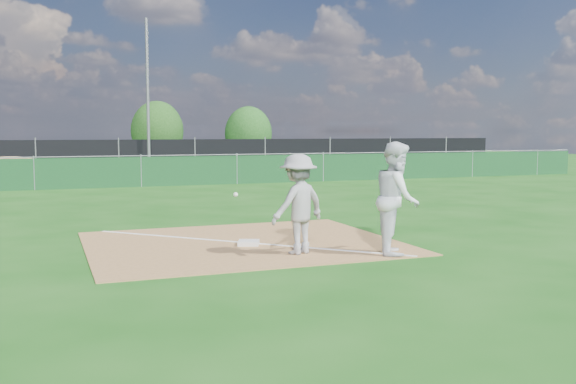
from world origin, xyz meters
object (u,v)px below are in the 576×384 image
at_px(light_pole, 148,97).
at_px(play_at_first, 298,204).
at_px(runner, 397,198).
at_px(car_mid, 64,156).
at_px(tree_mid, 157,131).
at_px(tree_right, 248,133).
at_px(first_base, 249,243).
at_px(car_right, 204,157).

bearing_deg(light_pole, play_at_first, -92.19).
bearing_deg(runner, car_mid, 36.43).
xyz_separation_m(tree_mid, tree_right, (6.29, -1.49, -0.18)).
bearing_deg(tree_mid, runner, -92.62).
relative_size(light_pole, runner, 3.91).
height_order(first_base, tree_right, tree_right).
height_order(runner, car_right, runner).
distance_m(runner, car_right, 29.60).
bearing_deg(tree_mid, play_at_first, -95.40).
distance_m(first_base, car_mid, 26.56).
distance_m(car_mid, tree_right, 14.22).
relative_size(first_base, car_mid, 0.08).
xyz_separation_m(play_at_first, tree_right, (9.61, 33.66, 1.15)).
distance_m(first_base, tree_right, 34.13).
xyz_separation_m(car_mid, tree_right, (12.79, 6.09, 1.22)).
bearing_deg(first_base, tree_right, 72.60).
distance_m(play_at_first, tree_mid, 35.33).
height_order(play_at_first, tree_mid, tree_mid).
xyz_separation_m(first_base, car_mid, (-2.60, 26.42, 0.79)).
relative_size(first_base, play_at_first, 0.20).
height_order(car_right, tree_mid, tree_mid).
distance_m(light_pole, tree_right, 13.80).
bearing_deg(first_base, car_mid, 95.62).
distance_m(first_base, car_right, 28.25).
relative_size(light_pole, first_base, 19.95).
xyz_separation_m(car_mid, car_right, (8.34, 1.23, -0.23)).
height_order(runner, car_mid, runner).
xyz_separation_m(runner, tree_mid, (1.63, 35.74, 1.22)).
bearing_deg(tree_right, tree_mid, 166.69).
height_order(runner, tree_right, tree_right).
distance_m(light_pole, first_base, 22.39).
relative_size(runner, tree_mid, 0.47).
distance_m(runner, tree_mid, 35.79).
bearing_deg(first_base, play_at_first, -63.27).
xyz_separation_m(light_pole, play_at_first, (-0.88, -23.14, -3.08)).
bearing_deg(tree_right, play_at_first, -105.93).
bearing_deg(play_at_first, first_base, 116.73).
relative_size(car_mid, car_right, 1.22).
bearing_deg(light_pole, tree_right, 50.32).
bearing_deg(first_base, tree_mid, 83.45).
bearing_deg(light_pole, tree_mid, 78.51).
bearing_deg(play_at_first, car_right, 79.83).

